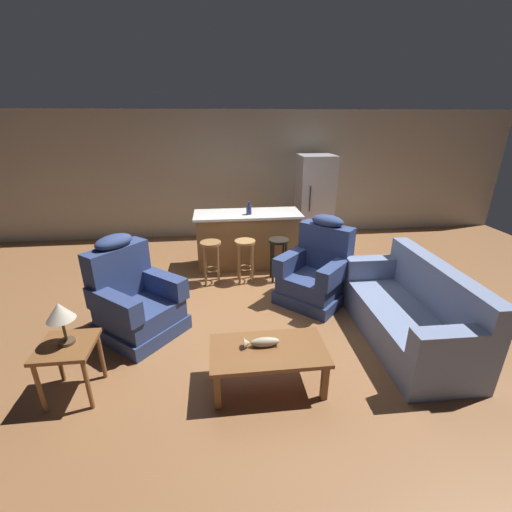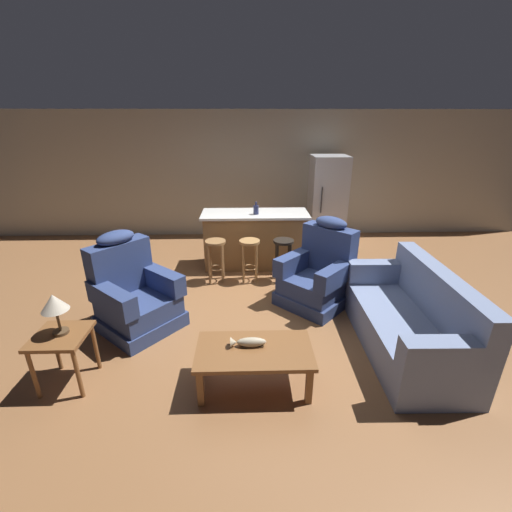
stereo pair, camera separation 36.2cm
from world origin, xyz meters
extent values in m
plane|color=brown|center=(0.00, 0.00, 0.00)|extent=(12.00, 12.00, 0.00)
cube|color=#A89E89|center=(0.00, 3.12, 1.30)|extent=(12.00, 0.05, 2.60)
cube|color=brown|center=(-0.09, -1.62, 0.40)|extent=(1.10, 0.60, 0.04)
cube|color=brown|center=(-0.58, -1.86, 0.19)|extent=(0.06, 0.06, 0.38)
cube|color=brown|center=(0.40, -1.86, 0.19)|extent=(0.06, 0.06, 0.38)
cube|color=brown|center=(-0.58, -1.38, 0.19)|extent=(0.06, 0.06, 0.38)
cube|color=brown|center=(0.40, -1.38, 0.19)|extent=(0.06, 0.06, 0.38)
cube|color=#4C3823|center=(-0.11, -1.57, 0.43)|extent=(0.22, 0.07, 0.01)
ellipsoid|color=tan|center=(-0.11, -1.57, 0.46)|extent=(0.28, 0.09, 0.09)
cone|color=tan|center=(-0.28, -1.57, 0.46)|extent=(0.06, 0.10, 0.10)
cube|color=#707FA3|center=(1.59, -1.07, 0.10)|extent=(0.87, 1.91, 0.20)
cube|color=#707FA3|center=(1.59, -1.07, 0.31)|extent=(0.87, 1.91, 0.22)
cube|color=#707FA3|center=(1.91, -1.08, 0.68)|extent=(0.23, 1.90, 0.52)
cube|color=#707FA3|center=(1.58, -1.92, 0.56)|extent=(0.84, 0.22, 0.28)
cube|color=#707FA3|center=(1.61, -0.23, 0.56)|extent=(0.84, 0.22, 0.28)
cube|color=navy|center=(-1.47, -0.58, 0.09)|extent=(1.18, 1.18, 0.18)
cube|color=navy|center=(-1.47, -0.58, 0.30)|extent=(1.10, 1.09, 0.24)
cube|color=navy|center=(-1.70, -0.38, 0.74)|extent=(0.67, 0.73, 0.64)
ellipsoid|color=navy|center=(-1.70, -0.38, 1.12)|extent=(0.50, 0.52, 0.16)
cube|color=navy|center=(-1.24, -0.34, 0.55)|extent=(0.72, 0.66, 0.26)
cube|color=navy|center=(-1.67, -0.84, 0.55)|extent=(0.72, 0.66, 0.26)
cube|color=navy|center=(0.79, -0.05, 0.09)|extent=(1.19, 1.19, 0.18)
cube|color=navy|center=(0.79, -0.05, 0.30)|extent=(1.10, 1.10, 0.24)
cube|color=navy|center=(1.00, 0.17, 0.74)|extent=(0.71, 0.70, 0.64)
ellipsoid|color=navy|center=(1.00, 0.17, 1.12)|extent=(0.51, 0.51, 0.16)
cube|color=navy|center=(1.01, -0.29, 0.55)|extent=(0.69, 0.69, 0.26)
cube|color=navy|center=(0.54, 0.17, 0.55)|extent=(0.69, 0.69, 0.26)
cube|color=brown|center=(-1.90, -1.53, 0.54)|extent=(0.48, 0.48, 0.04)
cylinder|color=brown|center=(-2.10, -1.73, 0.26)|extent=(0.04, 0.04, 0.52)
cylinder|color=brown|center=(-1.70, -1.73, 0.26)|extent=(0.04, 0.04, 0.52)
cylinder|color=brown|center=(-2.10, -1.33, 0.26)|extent=(0.04, 0.04, 0.52)
cylinder|color=brown|center=(-1.70, -1.33, 0.26)|extent=(0.04, 0.04, 0.52)
cylinder|color=#4C3823|center=(-1.90, -1.51, 0.58)|extent=(0.14, 0.14, 0.03)
cylinder|color=#4C3823|center=(-1.90, -1.51, 0.70)|extent=(0.02, 0.02, 0.22)
cone|color=#BCB29E|center=(-1.90, -1.51, 0.89)|extent=(0.24, 0.24, 0.16)
cube|color=olive|center=(0.00, 1.35, 0.45)|extent=(1.71, 0.63, 0.91)
cube|color=silver|center=(0.00, 1.35, 0.93)|extent=(1.80, 0.70, 0.04)
cylinder|color=olive|center=(-0.63, 0.72, 0.66)|extent=(0.32, 0.32, 0.04)
torus|color=olive|center=(-0.63, 0.72, 0.22)|extent=(0.23, 0.23, 0.02)
cylinder|color=olive|center=(-0.73, 0.62, 0.32)|extent=(0.04, 0.04, 0.64)
cylinder|color=olive|center=(-0.53, 0.62, 0.32)|extent=(0.04, 0.04, 0.64)
cylinder|color=olive|center=(-0.73, 0.82, 0.32)|extent=(0.04, 0.04, 0.64)
cylinder|color=olive|center=(-0.53, 0.82, 0.32)|extent=(0.04, 0.04, 0.64)
cylinder|color=#A87A47|center=(-0.10, 0.72, 0.66)|extent=(0.32, 0.32, 0.04)
torus|color=#A87A47|center=(-0.10, 0.72, 0.22)|extent=(0.23, 0.23, 0.02)
cylinder|color=#A87A47|center=(-0.20, 0.62, 0.32)|extent=(0.04, 0.04, 0.64)
cylinder|color=#A87A47|center=(0.00, 0.62, 0.32)|extent=(0.04, 0.04, 0.64)
cylinder|color=#A87A47|center=(-0.20, 0.82, 0.32)|extent=(0.04, 0.04, 0.64)
cylinder|color=#A87A47|center=(0.00, 0.82, 0.32)|extent=(0.04, 0.04, 0.64)
cylinder|color=black|center=(0.43, 0.72, 0.66)|extent=(0.32, 0.32, 0.04)
torus|color=black|center=(0.43, 0.72, 0.22)|extent=(0.23, 0.23, 0.02)
cylinder|color=black|center=(0.33, 0.62, 0.32)|extent=(0.04, 0.04, 0.64)
cylinder|color=black|center=(0.53, 0.62, 0.32)|extent=(0.04, 0.04, 0.64)
cylinder|color=black|center=(0.33, 0.82, 0.32)|extent=(0.04, 0.04, 0.64)
cylinder|color=black|center=(0.53, 0.82, 0.32)|extent=(0.04, 0.04, 0.64)
cube|color=#B7B7BC|center=(1.50, 2.55, 0.88)|extent=(0.70, 0.66, 1.76)
cylinder|color=#333338|center=(1.30, 2.20, 0.97)|extent=(0.02, 0.02, 0.50)
cylinder|color=#23284C|center=(0.01, 1.26, 1.02)|extent=(0.09, 0.09, 0.15)
cylinder|color=#23284C|center=(0.01, 1.26, 1.13)|extent=(0.03, 0.03, 0.06)
camera|label=1|loc=(-0.51, -4.24, 2.44)|focal=24.00mm
camera|label=2|loc=(-0.15, -4.27, 2.44)|focal=24.00mm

